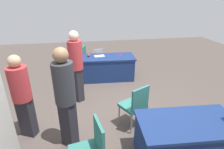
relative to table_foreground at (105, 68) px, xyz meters
name	(u,v)px	position (x,y,z in m)	size (l,w,h in m)	color
ground_plane	(111,113)	(0.11, 1.95, -0.37)	(14.40, 14.40, 0.00)	#4C423D
table_foreground	(105,68)	(0.00, 0.00, 0.00)	(1.92, 0.91, 0.74)	navy
table_mid_right	(185,140)	(-0.85, 3.38, 0.00)	(1.61, 0.93, 0.74)	navy
chair_near_front	(80,58)	(0.76, -0.58, 0.17)	(0.58, 0.58, 0.94)	#9E9993
chair_tucked_left	(135,104)	(-0.27, 2.49, 0.18)	(0.59, 0.59, 0.96)	#9E9993
chair_by_pillar	(91,149)	(0.67, 3.48, 0.19)	(0.51, 0.51, 0.97)	#9E9993
person_presenter	(76,63)	(0.85, 1.20, 0.63)	(0.47, 0.47, 1.79)	#26262D
person_attendee_standing	(65,95)	(1.01, 2.72, 0.65)	(0.48, 0.48, 1.82)	#26262D
person_attendee_browsing	(22,94)	(1.80, 2.34, 0.53)	(0.45, 0.45, 1.63)	#26262D
laptop_silver	(99,55)	(0.16, -0.12, 0.41)	(0.35, 0.33, 0.21)	silver
yarn_ball	(89,55)	(0.49, -0.08, 0.41)	(0.09, 0.09, 0.09)	#B2382D
scissors_red	(120,55)	(-0.52, -0.05, 0.37)	(0.18, 0.04, 0.01)	red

